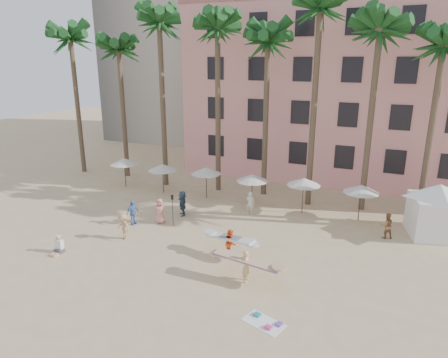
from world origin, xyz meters
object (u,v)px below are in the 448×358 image
pink_hotel (380,92)px  carrier_yellow (247,264)px  carrier_white (231,242)px  cabana (437,206)px

pink_hotel → carrier_yellow: (-4.53, -24.20, -7.01)m
pink_hotel → carrier_yellow: 25.60m
carrier_yellow → carrier_white: 2.84m
carrier_yellow → pink_hotel: bearing=79.4°
cabana → carrier_yellow: cabana is taller
cabana → carrier_yellow: bearing=-132.7°
pink_hotel → carrier_white: 23.96m
pink_hotel → carrier_yellow: pink_hotel is taller
carrier_white → carrier_yellow: bearing=-50.9°
cabana → carrier_white: 13.58m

